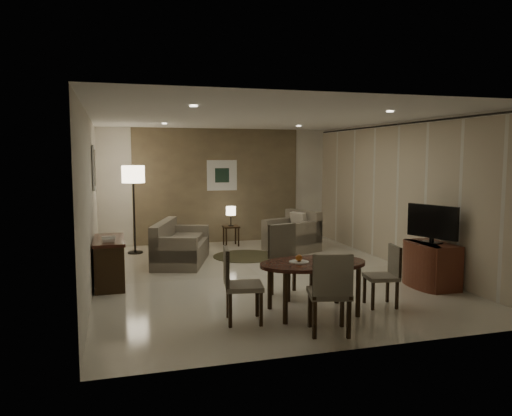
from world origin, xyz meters
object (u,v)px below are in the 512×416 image
object	(u,v)px
tv_cabinet	(432,265)
chair_near	(329,292)
chair_far	(292,261)
chair_right	(381,276)
sofa	(181,242)
console_desk	(110,262)
armchair	(292,231)
dining_table	(313,288)
side_table	(231,236)
chair_left	(244,285)
floor_lamp	(134,210)

from	to	relation	value
tv_cabinet	chair_near	world-z (taller)	chair_near
chair_near	chair_far	bearing A→B (deg)	-79.57
chair_right	sofa	size ratio (longest dim) A/B	0.49
console_desk	armchair	distance (m)	4.26
dining_table	sofa	bearing A→B (deg)	109.30
tv_cabinet	side_table	distance (m)	4.94
chair_near	chair_left	world-z (taller)	chair_near
sofa	side_table	xyz separation A→B (m)	(1.35, 1.55, -0.17)
tv_cabinet	chair_far	distance (m)	2.32
chair_near	sofa	xyz separation A→B (m)	(-1.14, 4.31, -0.08)
chair_far	chair_right	bearing A→B (deg)	-55.28
sofa	dining_table	bearing A→B (deg)	-142.66
armchair	chair_near	bearing A→B (deg)	-39.43
tv_cabinet	floor_lamp	size ratio (longest dim) A/B	0.48
tv_cabinet	sofa	bearing A→B (deg)	141.33
side_table	tv_cabinet	bearing A→B (deg)	-63.29
chair_near	armchair	world-z (taller)	chair_near
dining_table	side_table	xyz separation A→B (m)	(0.10, 5.12, -0.11)
chair_left	armchair	xyz separation A→B (m)	(2.19, 4.24, -0.04)
floor_lamp	chair_right	bearing A→B (deg)	-57.21
side_table	floor_lamp	world-z (taller)	floor_lamp
tv_cabinet	chair_right	distance (m)	1.48
dining_table	chair_left	size ratio (longest dim) A/B	1.54
chair_left	side_table	xyz separation A→B (m)	(1.06, 5.22, -0.24)
chair_far	armchair	xyz separation A→B (m)	(1.22, 3.31, -0.09)
tv_cabinet	side_table	size ratio (longest dim) A/B	1.97
armchair	tv_cabinet	bearing A→B (deg)	-6.47
chair_near	chair_far	xyz separation A→B (m)	(0.11, 1.57, 0.04)
sofa	floor_lamp	distance (m)	1.57
armchair	chair_right	bearing A→B (deg)	-27.13
console_desk	armchair	xyz separation A→B (m)	(3.80, 1.93, 0.05)
chair_far	armchair	world-z (taller)	chair_far
armchair	console_desk	bearing A→B (deg)	-87.21
chair_far	sofa	xyz separation A→B (m)	(-1.25, 2.74, -0.12)
chair_far	floor_lamp	size ratio (longest dim) A/B	0.56
side_table	armchair	bearing A→B (deg)	-41.02
console_desk	side_table	distance (m)	3.95
chair_left	chair_right	distance (m)	1.98
dining_table	chair_far	xyz separation A→B (m)	(0.00, 0.83, 0.19)
tv_cabinet	chair_far	bearing A→B (deg)	177.14
tv_cabinet	chair_near	distance (m)	2.83
console_desk	chair_far	size ratio (longest dim) A/B	1.15
chair_far	chair_right	world-z (taller)	chair_far
chair_near	armchair	bearing A→B (deg)	-90.70
sofa	floor_lamp	bearing A→B (deg)	51.70
side_table	floor_lamp	size ratio (longest dim) A/B	0.25
console_desk	dining_table	xyz separation A→B (m)	(2.57, -2.21, -0.04)
chair_right	armchair	world-z (taller)	armchair
dining_table	chair_left	xyz separation A→B (m)	(-0.96, -0.10, 0.13)
chair_left	chair_right	xyz separation A→B (m)	(1.97, 0.12, -0.05)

